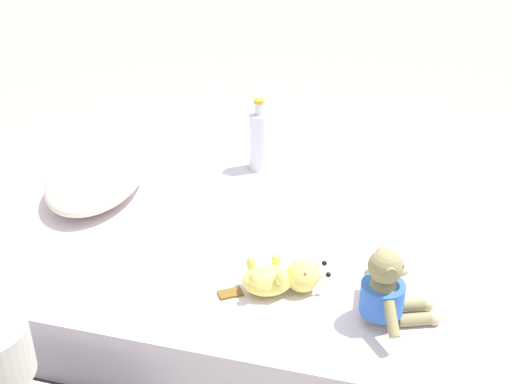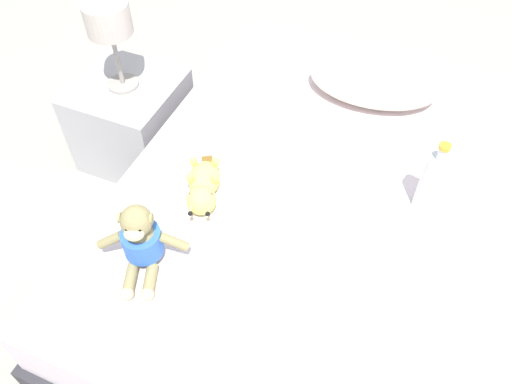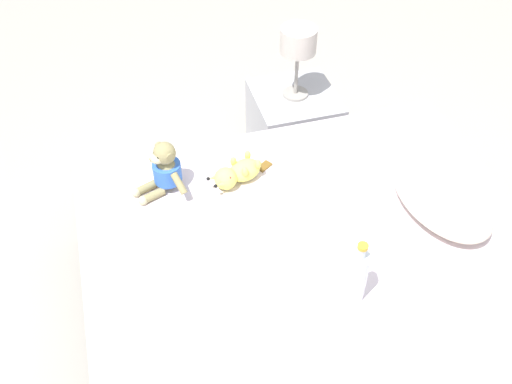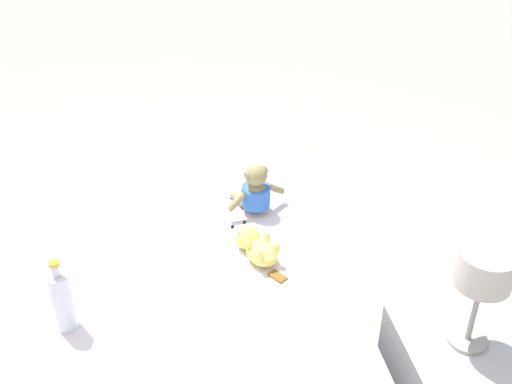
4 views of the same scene
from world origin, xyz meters
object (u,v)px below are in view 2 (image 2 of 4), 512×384
object	(u,v)px
pillow	(374,80)
nightstand	(132,122)
glass_bottle	(431,182)
bed	(336,239)
plush_monkey	(141,242)
plush_yellow_creature	(203,187)
bedside_lamp	(109,23)

from	to	relation	value
pillow	nightstand	xyz separation A→B (m)	(-1.05, -0.28, -0.37)
glass_bottle	bed	bearing A→B (deg)	-167.32
nightstand	bed	bearing A→B (deg)	-15.21
plush_monkey	nightstand	xyz separation A→B (m)	(-0.61, 0.80, -0.40)
plush_monkey	plush_yellow_creature	bearing A→B (deg)	80.28
glass_bottle	pillow	bearing A→B (deg)	121.30
plush_monkey	nightstand	size ratio (longest dim) A/B	0.62
pillow	glass_bottle	xyz separation A→B (m)	(0.32, -0.52, 0.06)
plush_yellow_creature	nightstand	xyz separation A→B (m)	(-0.66, 0.50, -0.35)
nightstand	bedside_lamp	xyz separation A→B (m)	(0.00, 0.00, 0.53)
pillow	plush_yellow_creature	distance (m)	0.87
bed	plush_yellow_creature	distance (m)	0.58
plush_monkey	nightstand	world-z (taller)	plush_monkey
bed	nightstand	size ratio (longest dim) A/B	4.10
plush_monkey	plush_yellow_creature	size ratio (longest dim) A/B	0.86
glass_bottle	nightstand	size ratio (longest dim) A/B	0.64
bed	plush_yellow_creature	xyz separation A→B (m)	(-0.45, -0.20, 0.31)
bed	plush_yellow_creature	bearing A→B (deg)	-156.06
plush_monkey	nightstand	bearing A→B (deg)	127.31
pillow	glass_bottle	distance (m)	0.61
plush_yellow_creature	bedside_lamp	size ratio (longest dim) A/B	0.81
nightstand	plush_yellow_creature	bearing A→B (deg)	-37.00
glass_bottle	bedside_lamp	world-z (taller)	bedside_lamp
plush_monkey	bed	bearing A→B (deg)	45.14
plush_yellow_creature	bedside_lamp	xyz separation A→B (m)	(-0.66, 0.50, 0.18)
pillow	plush_monkey	size ratio (longest dim) A/B	2.00
plush_yellow_creature	glass_bottle	size ratio (longest dim) A/B	1.12
bed	plush_monkey	distance (m)	0.79
bed	pillow	xyz separation A→B (m)	(-0.06, 0.58, 0.33)
plush_yellow_creature	nightstand	world-z (taller)	plush_yellow_creature
bed	glass_bottle	size ratio (longest dim) A/B	6.41
glass_bottle	nightstand	world-z (taller)	glass_bottle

